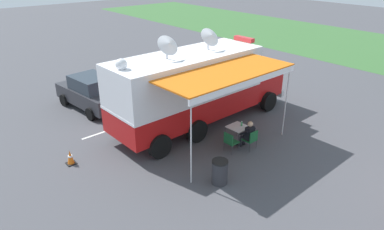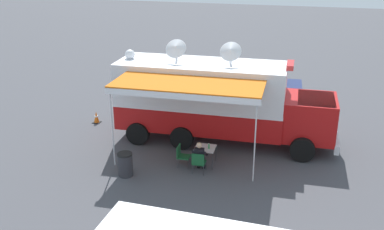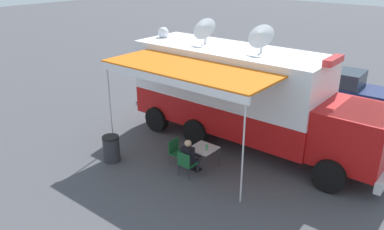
# 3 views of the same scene
# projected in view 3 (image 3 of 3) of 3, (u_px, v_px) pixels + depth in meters

# --- Properties ---
(ground_plane) EXTENTS (100.00, 100.00, 0.00)m
(ground_plane) POSITION_uv_depth(u_px,v_px,m) (226.00, 137.00, 15.04)
(ground_plane) COLOR #47474C
(lot_stripe) EXTENTS (0.29, 4.80, 0.01)m
(lot_stripe) POSITION_uv_depth(u_px,v_px,m) (221.00, 110.00, 17.69)
(lot_stripe) COLOR silver
(lot_stripe) RESTS_ON ground
(command_truck) EXTENTS (5.13, 9.57, 4.53)m
(command_truck) POSITION_uv_depth(u_px,v_px,m) (245.00, 94.00, 13.85)
(command_truck) COLOR #B71414
(command_truck) RESTS_ON ground
(folding_table) EXTENTS (0.83, 0.83, 0.73)m
(folding_table) POSITION_uv_depth(u_px,v_px,m) (203.00, 149.00, 12.59)
(folding_table) COLOR silver
(folding_table) RESTS_ON ground
(water_bottle) EXTENTS (0.07, 0.07, 0.22)m
(water_bottle) POSITION_uv_depth(u_px,v_px,m) (207.00, 147.00, 12.40)
(water_bottle) COLOR #3F9959
(water_bottle) RESTS_ON folding_table
(folding_chair_at_table) EXTENTS (0.50, 0.50, 0.87)m
(folding_chair_at_table) POSITION_uv_depth(u_px,v_px,m) (186.00, 162.00, 12.12)
(folding_chair_at_table) COLOR #19562D
(folding_chair_at_table) RESTS_ON ground
(folding_chair_beside_table) EXTENTS (0.50, 0.50, 0.87)m
(folding_chair_beside_table) POSITION_uv_depth(u_px,v_px,m) (176.00, 150.00, 12.90)
(folding_chair_beside_table) COLOR #19562D
(folding_chair_beside_table) RESTS_ON ground
(seated_responder) EXTENTS (0.67, 0.57, 1.25)m
(seated_responder) POSITION_uv_depth(u_px,v_px,m) (190.00, 156.00, 12.21)
(seated_responder) COLOR black
(seated_responder) RESTS_ON ground
(trash_bin) EXTENTS (0.57, 0.57, 0.91)m
(trash_bin) POSITION_uv_depth(u_px,v_px,m) (111.00, 149.00, 13.12)
(trash_bin) COLOR #2D2D33
(trash_bin) RESTS_ON ground
(traffic_cone) EXTENTS (0.36, 0.36, 0.58)m
(traffic_cone) POSITION_uv_depth(u_px,v_px,m) (141.00, 97.00, 18.52)
(traffic_cone) COLOR black
(traffic_cone) RESTS_ON ground
(car_behind_truck) EXTENTS (4.39, 2.39, 1.76)m
(car_behind_truck) POSITION_uv_depth(u_px,v_px,m) (248.00, 76.00, 19.65)
(car_behind_truck) COLOR #2D2D33
(car_behind_truck) RESTS_ON ground
(car_far_corner) EXTENTS (2.25, 4.32, 1.76)m
(car_far_corner) POSITION_uv_depth(u_px,v_px,m) (339.00, 89.00, 17.79)
(car_far_corner) COLOR navy
(car_far_corner) RESTS_ON ground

